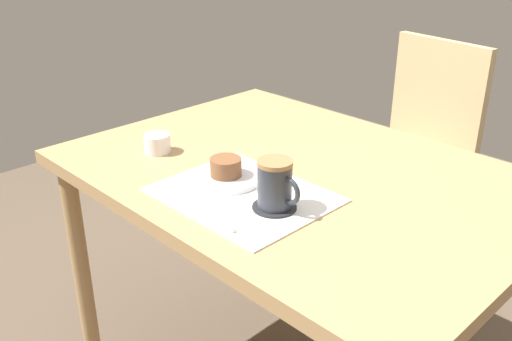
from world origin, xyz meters
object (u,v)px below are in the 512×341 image
Objects in this scene: pastry at (226,167)px; sugar_bowl at (157,143)px; coffee_mug at (276,184)px; dining_table at (297,198)px; pastry_plate at (226,177)px; wooden_chair at (411,157)px.

sugar_bowl is (-0.26, -0.01, -0.01)m from pastry.
coffee_mug is (0.18, -0.02, 0.02)m from pastry.
sugar_bowl is at bearing -151.22° from dining_table.
pastry_plate is at bearing -112.95° from dining_table.
coffee_mug is (0.24, -0.99, 0.31)m from wooden_chair.
wooden_chair reaches higher than pastry_plate.
coffee_mug reaches higher than pastry_plate.
sugar_bowl reaches higher than pastry_plate.
wooden_chair is 1.04m from sugar_bowl.
dining_table is 0.82m from wooden_chair.
pastry_plate is 0.03m from pastry.
coffee_mug reaches higher than dining_table.
pastry_plate is at bearing 0.00° from pastry.
wooden_chair is at bearing 93.50° from pastry_plate.
coffee_mug is 1.55× the size of sugar_bowl.
wooden_chair is 1.07m from coffee_mug.
wooden_chair is 1.01m from pastry_plate.
coffee_mug reaches higher than sugar_bowl.
wooden_chair is (-0.13, 0.80, -0.17)m from dining_table.
coffee_mug is (0.18, -0.02, 0.05)m from pastry_plate.
coffee_mug is at bearing -1.32° from sugar_bowl.
coffee_mug is (0.11, -0.20, 0.14)m from dining_table.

